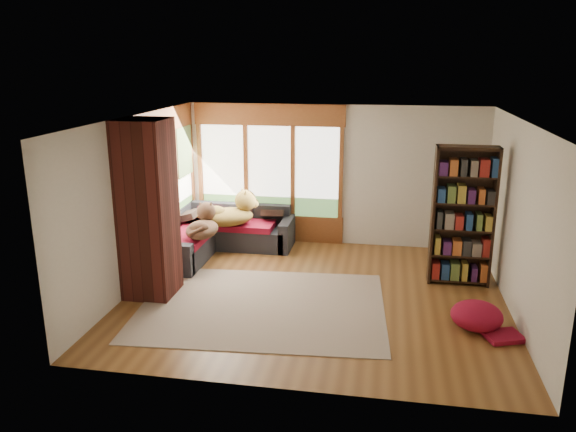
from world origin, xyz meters
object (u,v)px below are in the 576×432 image
(dog_tan, at_px, (231,208))
(sectional_sofa, at_px, (221,234))
(pouf, at_px, (477,315))
(brick_chimney, at_px, (148,210))
(area_rug, at_px, (262,306))
(bookshelf, at_px, (463,217))
(dog_brindle, at_px, (203,220))

(dog_tan, bearing_deg, sectional_sofa, 149.80)
(sectional_sofa, relative_size, pouf, 3.31)
(brick_chimney, xyz_separation_m, area_rug, (1.71, -0.17, -1.29))
(sectional_sofa, height_order, area_rug, sectional_sofa)
(bookshelf, bearing_deg, sectional_sofa, 168.44)
(brick_chimney, bearing_deg, dog_brindle, 74.88)
(sectional_sofa, height_order, dog_tan, dog_tan)
(brick_chimney, height_order, dog_tan, brick_chimney)
(sectional_sofa, distance_m, dog_brindle, 0.85)
(bookshelf, bearing_deg, dog_brindle, 178.13)
(area_rug, height_order, bookshelf, bookshelf)
(area_rug, xyz_separation_m, bookshelf, (2.83, 1.38, 1.07))
(dog_brindle, bearing_deg, sectional_sofa, -9.26)
(sectional_sofa, relative_size, dog_tan, 1.95)
(sectional_sofa, bearing_deg, pouf, -31.30)
(brick_chimney, distance_m, dog_tan, 2.21)
(brick_chimney, bearing_deg, area_rug, -5.59)
(dog_tan, bearing_deg, bookshelf, -41.78)
(brick_chimney, height_order, sectional_sofa, brick_chimney)
(sectional_sofa, xyz_separation_m, dog_tan, (0.22, -0.00, 0.51))
(sectional_sofa, bearing_deg, brick_chimney, -103.71)
(brick_chimney, distance_m, bookshelf, 4.70)
(sectional_sofa, distance_m, area_rug, 2.57)
(area_rug, xyz_separation_m, dog_brindle, (-1.35, 1.51, 0.76))
(area_rug, bearing_deg, bookshelf, 25.99)
(bookshelf, xyz_separation_m, dog_brindle, (-4.18, 0.14, -0.31))
(pouf, bearing_deg, bookshelf, 92.48)
(sectional_sofa, bearing_deg, dog_brindle, -98.12)
(sectional_sofa, bearing_deg, bookshelf, -12.97)
(pouf, relative_size, dog_brindle, 0.76)
(brick_chimney, relative_size, area_rug, 0.76)
(area_rug, relative_size, pouf, 5.18)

